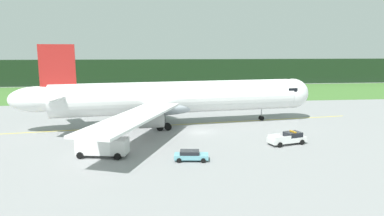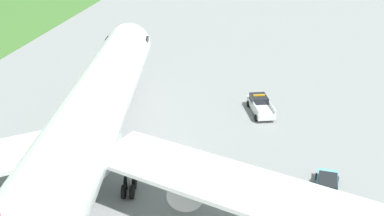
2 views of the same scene
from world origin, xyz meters
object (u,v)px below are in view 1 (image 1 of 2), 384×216
object	(u,v)px
catering_truck	(101,144)
staff_car	(191,155)
airliner	(174,98)
ops_pickup_truck	(288,138)

from	to	relation	value
catering_truck	staff_car	bearing A→B (deg)	-14.49
airliner	ops_pickup_truck	distance (m)	22.21
ops_pickup_truck	staff_car	bearing A→B (deg)	-158.73
catering_truck	staff_car	distance (m)	11.91
ops_pickup_truck	staff_car	size ratio (longest dim) A/B	1.35
catering_truck	staff_car	world-z (taller)	catering_truck
airliner	ops_pickup_truck	size ratio (longest dim) A/B	9.12
airliner	ops_pickup_truck	xyz separation A→B (m)	(15.91, -14.95, -4.11)
ops_pickup_truck	catering_truck	xyz separation A→B (m)	(-26.62, -2.93, 0.84)
ops_pickup_truck	staff_car	xyz separation A→B (m)	(-15.14, -5.89, -0.20)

